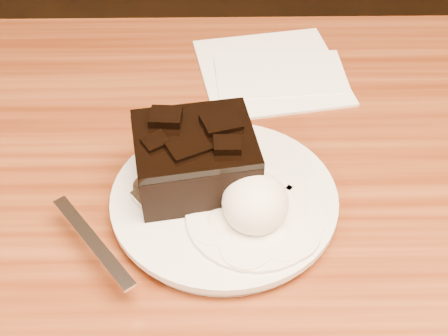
{
  "coord_description": "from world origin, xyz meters",
  "views": [
    {
      "loc": [
        -0.08,
        -0.3,
        1.16
      ],
      "look_at": [
        -0.07,
        0.08,
        0.79
      ],
      "focal_mm": 49.01,
      "sensor_mm": 36.0,
      "label": 1
    }
  ],
  "objects_px": {
    "napkin": "(271,71)",
    "plate": "(224,202)",
    "brownie": "(195,161)",
    "spoon": "(152,192)",
    "ice_cream_scoop": "(255,203)"
  },
  "relations": [
    {
      "from": "plate",
      "to": "brownie",
      "type": "height_order",
      "value": "brownie"
    },
    {
      "from": "plate",
      "to": "brownie",
      "type": "bearing_deg",
      "value": 142.09
    },
    {
      "from": "brownie",
      "to": "spoon",
      "type": "relative_size",
      "value": 0.59
    },
    {
      "from": "spoon",
      "to": "ice_cream_scoop",
      "type": "bearing_deg",
      "value": -54.54
    },
    {
      "from": "plate",
      "to": "brownie",
      "type": "relative_size",
      "value": 1.97
    },
    {
      "from": "plate",
      "to": "napkin",
      "type": "relative_size",
      "value": 1.29
    },
    {
      "from": "plate",
      "to": "napkin",
      "type": "distance_m",
      "value": 0.21
    },
    {
      "from": "brownie",
      "to": "napkin",
      "type": "relative_size",
      "value": 0.65
    },
    {
      "from": "plate",
      "to": "spoon",
      "type": "height_order",
      "value": "spoon"
    },
    {
      "from": "plate",
      "to": "ice_cream_scoop",
      "type": "bearing_deg",
      "value": -47.24
    },
    {
      "from": "plate",
      "to": "spoon",
      "type": "bearing_deg",
      "value": 179.95
    },
    {
      "from": "ice_cream_scoop",
      "to": "napkin",
      "type": "xyz_separation_m",
      "value": [
        0.03,
        0.23,
        -0.03
      ]
    },
    {
      "from": "brownie",
      "to": "napkin",
      "type": "xyz_separation_m",
      "value": [
        0.08,
        0.19,
        -0.04
      ]
    },
    {
      "from": "ice_cream_scoop",
      "to": "spoon",
      "type": "height_order",
      "value": "ice_cream_scoop"
    },
    {
      "from": "napkin",
      "to": "plate",
      "type": "bearing_deg",
      "value": -105.24
    }
  ]
}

